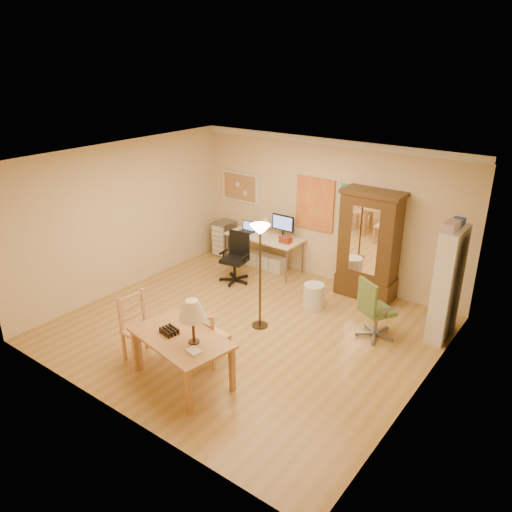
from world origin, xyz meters
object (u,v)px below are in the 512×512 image
Objects in this scene: office_chair_green at (374,322)px; office_chair_black at (235,269)px; computer_desk at (267,249)px; armoire at (368,252)px; bookshelf at (447,285)px; dining_table at (185,330)px.

office_chair_black is at bearing 174.08° from office_chair_green.
armoire is (2.14, 0.08, 0.42)m from computer_desk.
armoire reaches higher than office_chair_green.
office_chair_green is at bearing -21.82° from computer_desk.
computer_desk is 1.62× the size of office_chair_black.
office_chair_black is 2.52m from armoire.
armoire reaches higher than office_chair_black.
office_chair_black is at bearing -158.01° from armoire.
computer_desk reaches higher than office_chair_green.
computer_desk is 3.75m from bookshelf.
office_chair_green is 0.55× the size of bookshelf.
armoire is (-0.72, 1.23, 0.59)m from office_chair_green.
bookshelf is (3.69, -0.51, 0.45)m from computer_desk.
computer_desk is 0.88× the size of bookshelf.
armoire is at bearing 21.99° from office_chair_black.
dining_table reaches higher than office_chair_black.
dining_table is at bearing -69.74° from computer_desk.
dining_table is at bearing -120.13° from office_chair_green.
office_chair_black is at bearing 117.60° from dining_table.
office_chair_green reaches higher than office_chair_black.
computer_desk is (-1.37, 3.71, -0.38)m from dining_table.
computer_desk is 3.09m from office_chair_green.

